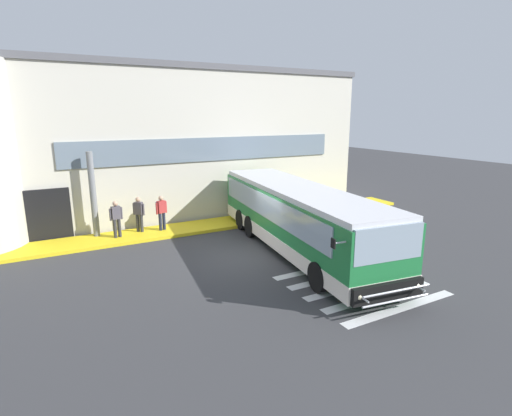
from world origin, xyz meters
The scene contains 9 objects.
ground_plane centered at (0.00, 0.00, -0.01)m, with size 80.00×90.00×0.02m, color #353538.
bay_paint_stripes centered at (2.00, -4.20, 0.00)m, with size 4.40×3.96×0.01m.
terminal_building centered at (-0.69, 11.61, 4.02)m, with size 22.45×13.80×8.05m.
boarding_curb centered at (0.00, 4.80, 0.07)m, with size 24.65×2.00×0.15m, color yellow.
entry_support_column centered at (-5.00, 5.40, 2.07)m, with size 0.28×0.28×3.85m, color slate.
bus_main_foreground centered at (2.20, -0.28, 1.33)m, with size 4.42×11.97×2.70m.
passenger_near_column centered at (-4.20, 4.72, 1.08)m, with size 0.58×0.28×1.68m.
passenger_by_doorway centered at (-3.11, 5.11, 1.08)m, with size 0.46×0.42×1.68m.
passenger_at_curb_edge centered at (-2.10, 4.91, 1.11)m, with size 0.57×0.45×1.68m.
Camera 1 is at (-6.92, -13.35, 5.62)m, focal length 27.84 mm.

